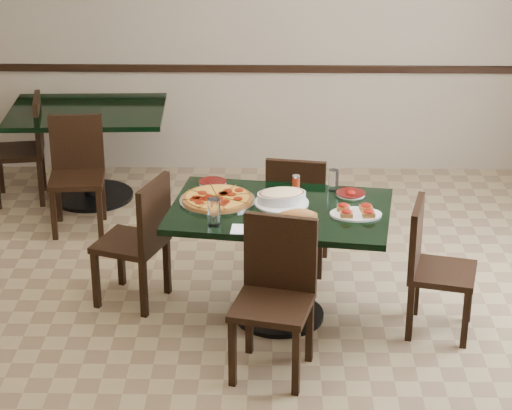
{
  "coord_description": "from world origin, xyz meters",
  "views": [
    {
      "loc": [
        -0.01,
        -5.43,
        3.15
      ],
      "look_at": [
        -0.1,
        0.0,
        0.82
      ],
      "focal_mm": 70.0,
      "sensor_mm": 36.0,
      "label": 1
    }
  ],
  "objects_px": {
    "chair_right": "(431,262)",
    "chair_left": "(141,235)",
    "chair_near": "(276,288)",
    "back_chair_left": "(27,143)",
    "chair_far": "(297,208)",
    "pepperoni_pizza": "(217,199)",
    "bruschetta_platter": "(356,212)",
    "lasagna_casserole": "(282,197)",
    "bread_basket": "(298,218)",
    "main_table": "(280,235)",
    "back_table": "(89,137)",
    "back_chair_near": "(77,167)"
  },
  "relations": [
    {
      "from": "lasagna_casserole",
      "to": "bread_basket",
      "type": "xyz_separation_m",
      "value": [
        0.09,
        -0.31,
        -0.01
      ]
    },
    {
      "from": "back_table",
      "to": "lasagna_casserole",
      "type": "bearing_deg",
      "value": -53.16
    },
    {
      "from": "pepperoni_pizza",
      "to": "chair_left",
      "type": "bearing_deg",
      "value": 170.95
    },
    {
      "from": "chair_far",
      "to": "lasagna_casserole",
      "type": "xyz_separation_m",
      "value": [
        -0.11,
        -0.58,
        0.32
      ]
    },
    {
      "from": "chair_left",
      "to": "lasagna_casserole",
      "type": "height_order",
      "value": "chair_left"
    },
    {
      "from": "bruschetta_platter",
      "to": "main_table",
      "type": "bearing_deg",
      "value": 168.62
    },
    {
      "from": "chair_near",
      "to": "back_table",
      "type": "bearing_deg",
      "value": 134.42
    },
    {
      "from": "lasagna_casserole",
      "to": "chair_left",
      "type": "bearing_deg",
      "value": 161.05
    },
    {
      "from": "main_table",
      "to": "back_table",
      "type": "height_order",
      "value": "same"
    },
    {
      "from": "main_table",
      "to": "chair_near",
      "type": "bearing_deg",
      "value": -84.13
    },
    {
      "from": "main_table",
      "to": "back_chair_near",
      "type": "distance_m",
      "value": 2.06
    },
    {
      "from": "main_table",
      "to": "back_table",
      "type": "bearing_deg",
      "value": 136.58
    },
    {
      "from": "back_table",
      "to": "back_chair_near",
      "type": "xyz_separation_m",
      "value": [
        0.0,
        -0.54,
        -0.05
      ]
    },
    {
      "from": "chair_near",
      "to": "chair_left",
      "type": "height_order",
      "value": "chair_near"
    },
    {
      "from": "back_chair_near",
      "to": "lasagna_casserole",
      "type": "height_order",
      "value": "back_chair_near"
    },
    {
      "from": "chair_far",
      "to": "lasagna_casserole",
      "type": "bearing_deg",
      "value": 88.12
    },
    {
      "from": "lasagna_casserole",
      "to": "bread_basket",
      "type": "bearing_deg",
      "value": -85.35
    },
    {
      "from": "chair_left",
      "to": "lasagna_casserole",
      "type": "relative_size",
      "value": 2.55
    },
    {
      "from": "chair_far",
      "to": "pepperoni_pizza",
      "type": "distance_m",
      "value": 0.8
    },
    {
      "from": "main_table",
      "to": "chair_left",
      "type": "height_order",
      "value": "chair_left"
    },
    {
      "from": "chair_near",
      "to": "back_chair_left",
      "type": "bearing_deg",
      "value": 142.35
    },
    {
      "from": "chair_right",
      "to": "back_chair_left",
      "type": "xyz_separation_m",
      "value": [
        -2.92,
        2.03,
        0.01
      ]
    },
    {
      "from": "main_table",
      "to": "lasagna_casserole",
      "type": "relative_size",
      "value": 4.27
    },
    {
      "from": "main_table",
      "to": "chair_left",
      "type": "xyz_separation_m",
      "value": [
        -0.88,
        0.18,
        -0.09
      ]
    },
    {
      "from": "main_table",
      "to": "bruschetta_platter",
      "type": "relative_size",
      "value": 4.54
    },
    {
      "from": "pepperoni_pizza",
      "to": "bruschetta_platter",
      "type": "xyz_separation_m",
      "value": [
        0.84,
        -0.2,
        0.01
      ]
    },
    {
      "from": "bread_basket",
      "to": "bruschetta_platter",
      "type": "relative_size",
      "value": 0.81
    },
    {
      "from": "main_table",
      "to": "lasagna_casserole",
      "type": "bearing_deg",
      "value": 92.18
    },
    {
      "from": "pepperoni_pizza",
      "to": "lasagna_casserole",
      "type": "height_order",
      "value": "lasagna_casserole"
    },
    {
      "from": "lasagna_casserole",
      "to": "bread_basket",
      "type": "height_order",
      "value": "bread_basket"
    },
    {
      "from": "main_table",
      "to": "back_chair_left",
      "type": "height_order",
      "value": "back_chair_left"
    },
    {
      "from": "chair_right",
      "to": "bruschetta_platter",
      "type": "xyz_separation_m",
      "value": [
        -0.46,
        0.03,
        0.31
      ]
    },
    {
      "from": "chair_far",
      "to": "chair_right",
      "type": "bearing_deg",
      "value": 144.56
    },
    {
      "from": "chair_right",
      "to": "back_chair_near",
      "type": "relative_size",
      "value": 0.98
    },
    {
      "from": "main_table",
      "to": "chair_near",
      "type": "distance_m",
      "value": 0.57
    },
    {
      "from": "bread_basket",
      "to": "back_table",
      "type": "bearing_deg",
      "value": 118.47
    },
    {
      "from": "back_chair_left",
      "to": "back_table",
      "type": "bearing_deg",
      "value": 84.23
    },
    {
      "from": "chair_near",
      "to": "back_chair_left",
      "type": "xyz_separation_m",
      "value": [
        -1.98,
        2.47,
        -0.03
      ]
    },
    {
      "from": "chair_left",
      "to": "pepperoni_pizza",
      "type": "relative_size",
      "value": 1.83
    },
    {
      "from": "chair_far",
      "to": "back_chair_near",
      "type": "height_order",
      "value": "chair_far"
    },
    {
      "from": "chair_right",
      "to": "chair_left",
      "type": "relative_size",
      "value": 0.97
    },
    {
      "from": "lasagna_casserole",
      "to": "back_table",
      "type": "bearing_deg",
      "value": 117.26
    },
    {
      "from": "back_chair_near",
      "to": "lasagna_casserole",
      "type": "xyz_separation_m",
      "value": [
        1.52,
        -1.32,
        0.32
      ]
    },
    {
      "from": "back_table",
      "to": "lasagna_casserole",
      "type": "distance_m",
      "value": 2.42
    },
    {
      "from": "chair_far",
      "to": "bruschetta_platter",
      "type": "bearing_deg",
      "value": 122.95
    },
    {
      "from": "back_chair_left",
      "to": "bread_basket",
      "type": "xyz_separation_m",
      "value": [
        2.1,
        -2.14,
        0.31
      ]
    },
    {
      "from": "chair_right",
      "to": "bruschetta_platter",
      "type": "relative_size",
      "value": 2.64
    },
    {
      "from": "back_chair_left",
      "to": "bread_basket",
      "type": "distance_m",
      "value": 3.01
    },
    {
      "from": "lasagna_casserole",
      "to": "bruschetta_platter",
      "type": "bearing_deg",
      "value": -33.31
    },
    {
      "from": "bread_basket",
      "to": "main_table",
      "type": "bearing_deg",
      "value": 104.81
    }
  ]
}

